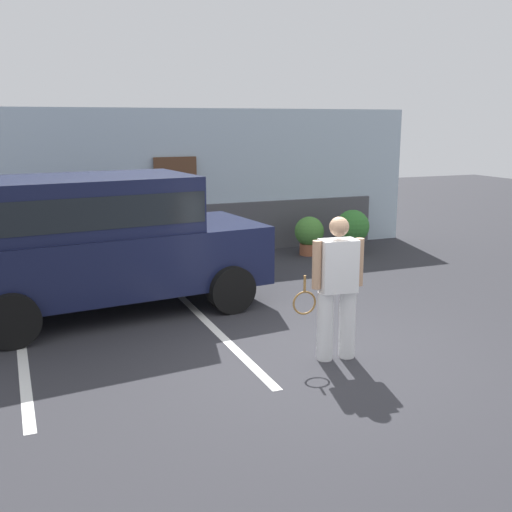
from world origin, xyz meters
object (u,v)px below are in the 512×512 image
at_px(parked_suv, 102,237).
at_px(potted_plant_by_porch, 309,234).
at_px(tennis_player_man, 337,287).
at_px(potted_plant_secondary, 353,229).

distance_m(parked_suv, potted_plant_by_porch, 5.34).
xyz_separation_m(tennis_player_man, potted_plant_by_porch, (2.40, 5.42, -0.44)).
relative_size(potted_plant_by_porch, potted_plant_secondary, 0.87).
bearing_deg(parked_suv, tennis_player_man, -58.57).
height_order(parked_suv, tennis_player_man, parked_suv).
height_order(tennis_player_man, potted_plant_by_porch, tennis_player_man).
distance_m(tennis_player_man, potted_plant_secondary, 6.21).
height_order(parked_suv, potted_plant_secondary, parked_suv).
height_order(tennis_player_man, potted_plant_secondary, tennis_player_man).
xyz_separation_m(potted_plant_by_porch, potted_plant_secondary, (0.95, -0.20, 0.07)).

